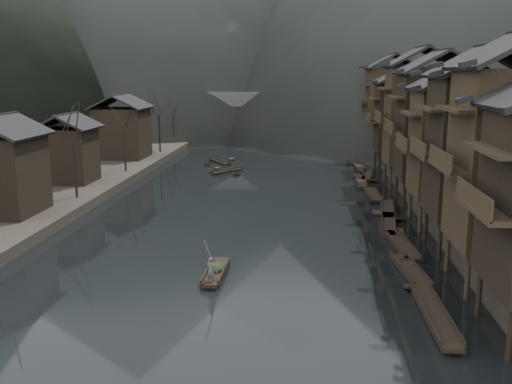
# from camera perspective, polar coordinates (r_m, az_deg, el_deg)

# --- Properties ---
(water) EXTENTS (300.00, 300.00, 0.00)m
(water) POSITION_cam_1_polar(r_m,az_deg,el_deg) (37.37, -2.91, -7.94)
(water) COLOR black
(water) RESTS_ON ground
(left_bank) EXTENTS (40.00, 200.00, 1.20)m
(left_bank) POSITION_cam_1_polar(r_m,az_deg,el_deg) (85.68, -22.78, 2.92)
(left_bank) COLOR #2D2823
(left_bank) RESTS_ON ground
(stilt_houses) EXTENTS (9.00, 67.60, 15.59)m
(stilt_houses) POSITION_cam_1_polar(r_m,az_deg,el_deg) (55.74, 18.02, 7.66)
(stilt_houses) COLOR black
(stilt_houses) RESTS_ON ground
(left_houses) EXTENTS (8.10, 53.20, 8.73)m
(left_houses) POSITION_cam_1_polar(r_m,az_deg,el_deg) (60.95, -19.71, 4.63)
(left_houses) COLOR black
(left_houses) RESTS_ON left_bank
(bare_trees) EXTENTS (3.93, 72.08, 7.86)m
(bare_trees) POSITION_cam_1_polar(r_m,az_deg,el_deg) (61.45, -15.96, 5.95)
(bare_trees) COLOR black
(bare_trees) RESTS_ON left_bank
(moored_sampans) EXTENTS (3.02, 69.24, 0.47)m
(moored_sampans) POSITION_cam_1_polar(r_m,az_deg,el_deg) (60.67, 11.56, -0.17)
(moored_sampans) COLOR black
(moored_sampans) RESTS_ON water
(midriver_boats) EXTENTS (6.46, 29.87, 0.45)m
(midriver_boats) POSITION_cam_1_polar(r_m,az_deg,el_deg) (84.26, -2.16, 3.44)
(midriver_boats) COLOR black
(midriver_boats) RESTS_ON water
(stone_bridge) EXTENTS (40.00, 6.00, 9.00)m
(stone_bridge) POSITION_cam_1_polar(r_m,az_deg,el_deg) (107.16, 2.49, 7.91)
(stone_bridge) COLOR #4C4C4F
(stone_bridge) RESTS_ON ground
(hero_sampan) EXTENTS (1.16, 5.23, 0.44)m
(hero_sampan) POSITION_cam_1_polar(r_m,az_deg,el_deg) (36.64, -4.05, -8.03)
(hero_sampan) COLOR black
(hero_sampan) RESTS_ON water
(cargo_heap) EXTENTS (1.15, 1.51, 0.69)m
(cargo_heap) POSITION_cam_1_polar(r_m,az_deg,el_deg) (36.67, -4.01, -7.05)
(cargo_heap) COLOR black
(cargo_heap) RESTS_ON hero_sampan
(boatman) EXTENTS (0.71, 0.62, 1.64)m
(boatman) POSITION_cam_1_polar(r_m,az_deg,el_deg) (34.58, -4.52, -7.42)
(boatman) COLOR #5D5E60
(boatman) RESTS_ON hero_sampan
(bamboo_pole) EXTENTS (0.89, 1.86, 3.60)m
(bamboo_pole) POSITION_cam_1_polar(r_m,az_deg,el_deg) (33.77, -4.26, -3.23)
(bamboo_pole) COLOR #8C7A51
(bamboo_pole) RESTS_ON boatman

